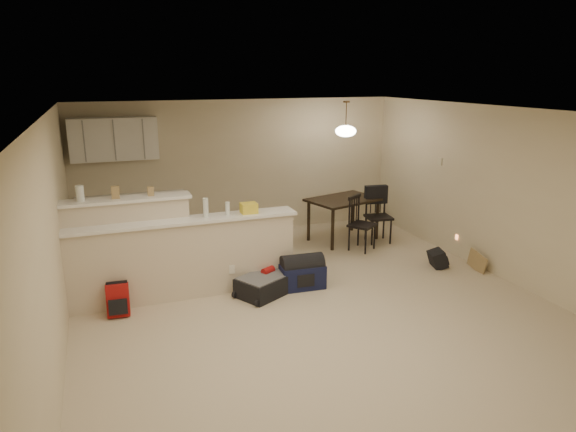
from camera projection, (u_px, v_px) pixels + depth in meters
name	position (u px, v px, depth m)	size (l,w,h in m)	color
room	(315.00, 214.00, 6.40)	(7.00, 7.02, 2.50)	beige
breakfast_bar	(165.00, 254.00, 6.87)	(3.08, 0.58, 1.39)	beige
upper_cabinets	(114.00, 139.00, 8.48)	(1.40, 0.34, 0.70)	white
kitchen_counter	(134.00, 224.00, 8.82)	(1.80, 0.60, 0.90)	white
thermostat	(440.00, 161.00, 8.74)	(0.02, 0.12, 0.12)	beige
jar	(80.00, 193.00, 6.43)	(0.10, 0.10, 0.20)	silver
cereal_box	(115.00, 192.00, 6.57)	(0.10, 0.07, 0.16)	#A18353
small_box	(151.00, 191.00, 6.73)	(0.08, 0.06, 0.12)	#A18353
bottle_a	(206.00, 208.00, 6.82)	(0.07, 0.07, 0.26)	silver
bottle_b	(228.00, 209.00, 6.93)	(0.06, 0.06, 0.18)	silver
bag_lump	(249.00, 208.00, 7.04)	(0.22, 0.18, 0.14)	#A18353
dining_table	(344.00, 204.00, 9.25)	(1.42, 1.13, 0.78)	black
pendant_lamp	(346.00, 131.00, 8.90)	(0.36, 0.36, 0.62)	brown
dining_chair_near	(362.00, 223.00, 8.76)	(0.41, 0.39, 0.94)	black
dining_chair_far	(379.00, 216.00, 9.18)	(0.43, 0.41, 0.98)	black
suitcase	(266.00, 285.00, 7.07)	(0.77, 0.50, 0.26)	black
red_backpack	(118.00, 300.00, 6.42)	(0.27, 0.17, 0.41)	#A91313
navy_duffel	(302.00, 276.00, 7.27)	(0.62, 0.34, 0.34)	#13183D
black_daypack	(438.00, 259.00, 8.06)	(0.30, 0.21, 0.26)	black
cardboard_sheet	(477.00, 262.00, 7.90)	(0.39, 0.02, 0.29)	#A18353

